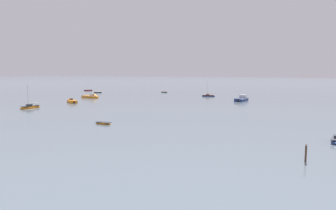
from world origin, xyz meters
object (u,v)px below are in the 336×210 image
at_px(motorboat_moored_2, 243,99).
at_px(sailboat_moored_2, 208,96).
at_px(motorboat_moored_3, 72,102).
at_px(mooring_post_near, 306,153).
at_px(sailboat_moored_0, 30,107).
at_px(rowboat_moored_0, 164,92).
at_px(motorboat_moored_1, 92,97).
at_px(rowboat_moored_6, 103,123).
at_px(rowboat_moored_1, 98,92).
at_px(rowboat_moored_4, 88,90).

relative_size(motorboat_moored_2, sailboat_moored_2, 1.37).
height_order(motorboat_moored_3, mooring_post_near, mooring_post_near).
height_order(sailboat_moored_0, sailboat_moored_2, sailboat_moored_0).
relative_size(rowboat_moored_0, mooring_post_near, 1.83).
distance_m(motorboat_moored_3, mooring_post_near, 66.86).
xyz_separation_m(rowboat_moored_0, mooring_post_near, (51.70, -78.31, 0.65)).
relative_size(sailboat_moored_2, mooring_post_near, 2.75).
bearing_deg(motorboat_moored_3, sailboat_moored_0, 126.24).
relative_size(motorboat_moored_1, motorboat_moored_2, 0.91).
bearing_deg(sailboat_moored_2, motorboat_moored_1, 19.76).
bearing_deg(rowboat_moored_6, rowboat_moored_1, -49.52).
bearing_deg(sailboat_moored_0, rowboat_moored_4, -148.21).
bearing_deg(motorboat_moored_1, sailboat_moored_0, -79.97).
height_order(sailboat_moored_0, rowboat_moored_6, sailboat_moored_0).
xyz_separation_m(rowboat_moored_4, mooring_post_near, (86.75, -73.96, 0.62)).
distance_m(rowboat_moored_1, motorboat_moored_3, 37.98).
distance_m(motorboat_moored_1, sailboat_moored_2, 38.60).
xyz_separation_m(motorboat_moored_3, mooring_post_near, (58.41, -32.52, 0.54)).
bearing_deg(rowboat_moored_4, rowboat_moored_6, 72.49).
relative_size(rowboat_moored_0, sailboat_moored_2, 0.67).
xyz_separation_m(rowboat_moored_1, sailboat_moored_2, (45.82, 0.81, 0.06)).
distance_m(motorboat_moored_1, motorboat_moored_2, 47.07).
distance_m(rowboat_moored_1, rowboat_moored_4, 13.44).
height_order(motorboat_moored_1, motorboat_moored_2, motorboat_moored_2).
relative_size(rowboat_moored_1, mooring_post_near, 2.14).
distance_m(motorboat_moored_2, rowboat_moored_6, 50.40).
bearing_deg(motorboat_moored_1, mooring_post_near, -34.76).
relative_size(motorboat_moored_1, rowboat_moored_6, 2.15).
relative_size(rowboat_moored_4, motorboat_moored_3, 0.76).
bearing_deg(mooring_post_near, sailboat_moored_0, 162.16).
bearing_deg(rowboat_moored_4, mooring_post_near, 81.04).
distance_m(rowboat_moored_0, motorboat_moored_2, 41.10).
xyz_separation_m(motorboat_moored_1, rowboat_moored_6, (32.33, -37.61, -0.23)).
height_order(motorboat_moored_2, motorboat_moored_3, motorboat_moored_2).
relative_size(rowboat_moored_6, mooring_post_near, 1.59).
bearing_deg(rowboat_moored_1, motorboat_moored_3, -72.52).
relative_size(motorboat_moored_1, rowboat_moored_4, 1.55).
distance_m(rowboat_moored_4, sailboat_moored_2, 57.31).
xyz_separation_m(rowboat_moored_1, motorboat_moored_1, (13.43, -20.18, 0.19)).
relative_size(rowboat_moored_0, rowboat_moored_6, 1.15).
bearing_deg(motorboat_moored_3, rowboat_moored_6, 175.64).
xyz_separation_m(sailboat_moored_0, sailboat_moored_2, (28.43, 48.40, -0.03)).
height_order(rowboat_moored_4, motorboat_moored_2, motorboat_moored_2).
distance_m(sailboat_moored_0, rowboat_moored_6, 30.15).
relative_size(motorboat_moored_1, sailboat_moored_2, 1.24).
bearing_deg(motorboat_moored_2, motorboat_moored_1, 111.48).
bearing_deg(rowboat_moored_0, motorboat_moored_2, -13.75).
relative_size(rowboat_moored_1, motorboat_moored_2, 0.57).
relative_size(sailboat_moored_0, rowboat_moored_4, 1.42).
height_order(rowboat_moored_6, mooring_post_near, mooring_post_near).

